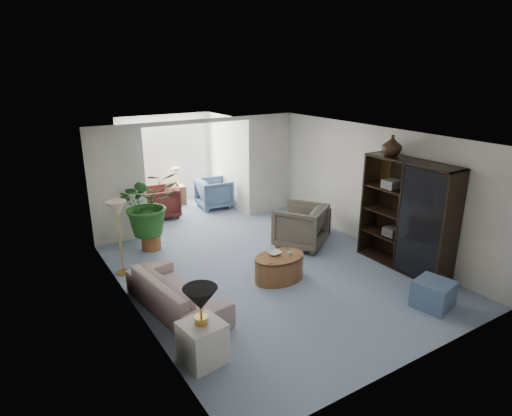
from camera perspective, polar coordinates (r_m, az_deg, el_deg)
floor at (r=8.03m, az=2.30°, el=-8.62°), size 6.00×6.00×0.00m
sunroom_floor at (r=11.39m, az=-9.39°, el=-0.55°), size 2.60×2.60×0.00m
back_pier_left at (r=9.46m, az=-17.77°, el=2.82°), size 1.20×0.12×2.50m
back_pier_right at (r=10.97m, az=1.77°, el=5.76°), size 1.20×0.12×2.50m
back_header at (r=9.85m, az=-7.57°, el=11.25°), size 2.60×0.12×0.10m
window_pane at (r=12.01m, az=-11.77°, el=7.22°), size 2.20×0.02×1.50m
window_blinds at (r=11.98m, az=-11.72°, el=7.19°), size 2.20×0.02×1.50m
framed_picture at (r=8.94m, az=16.01°, el=5.09°), size 0.04×0.50×0.40m
sofa at (r=6.94m, az=-10.40°, el=-10.85°), size 1.05×2.09×0.59m
end_table at (r=5.82m, az=-7.06°, el=-17.13°), size 0.57×0.57×0.56m
table_lamp at (r=5.48m, az=-7.32°, el=-11.77°), size 0.44×0.44×0.30m
floor_lamp at (r=7.93m, az=-17.88°, el=-0.12°), size 0.36×0.36×0.28m
coffee_table at (r=7.75m, az=3.08°, el=-7.84°), size 1.04×1.04×0.45m
coffee_bowl at (r=7.69m, az=2.37°, el=-5.95°), size 0.26×0.26×0.06m
coffee_cup at (r=7.64m, az=4.47°, el=-6.04°), size 0.10×0.10×0.08m
wingback_chair at (r=9.09m, az=5.87°, el=-2.34°), size 1.33×1.34×0.89m
side_table_dark at (r=9.77m, az=8.02°, el=-1.83°), size 0.58×0.50×0.60m
entertainment_cabinet at (r=8.37m, az=19.25°, el=-0.94°), size 0.49×1.84×2.05m
cabinet_urn at (r=8.38m, az=17.48°, el=7.88°), size 0.36×0.36×0.38m
ottoman at (r=7.48m, az=22.30°, el=-10.42°), size 0.64×0.64×0.43m
plant_pot at (r=9.26m, az=-13.62°, el=-4.28°), size 0.40×0.40×0.32m
house_plant at (r=8.98m, az=-14.01°, el=0.63°), size 1.21×1.05×1.34m
sunroom_chair_blue at (r=11.58m, az=-5.53°, el=1.94°), size 0.92×0.90×0.77m
sunroom_chair_maroon at (r=11.03m, az=-12.50°, el=0.73°), size 0.92×0.90×0.77m
sunroom_table at (r=11.98m, az=-10.33°, el=1.66°), size 0.45×0.37×0.52m
shelf_clutter at (r=8.40m, az=18.31°, el=-0.29°), size 0.30×0.81×1.06m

